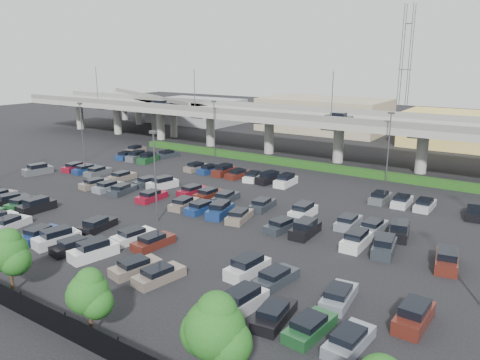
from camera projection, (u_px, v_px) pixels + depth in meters
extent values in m
plane|color=black|center=(202.00, 203.00, 59.23)|extent=(280.00, 280.00, 0.00)
cube|color=gray|center=(313.00, 119.00, 83.03)|extent=(150.00, 13.00, 1.10)
cube|color=#5F5F5B|center=(297.00, 117.00, 77.75)|extent=(150.00, 0.50, 1.00)
cube|color=#5F5F5B|center=(328.00, 110.00, 87.77)|extent=(150.00, 0.50, 1.00)
cylinder|color=gray|center=(80.00, 116.00, 119.12)|extent=(1.80, 1.80, 6.70)
cube|color=#5F5F5B|center=(79.00, 103.00, 118.31)|extent=(2.60, 9.75, 0.50)
cylinder|color=gray|center=(117.00, 120.00, 111.56)|extent=(1.80, 1.80, 6.70)
cube|color=#5F5F5B|center=(117.00, 107.00, 110.75)|extent=(2.60, 9.75, 0.50)
cylinder|color=gray|center=(161.00, 125.00, 104.00)|extent=(1.80, 1.80, 6.70)
cube|color=#5F5F5B|center=(160.00, 110.00, 103.20)|extent=(2.60, 9.75, 0.50)
cylinder|color=gray|center=(211.00, 130.00, 96.44)|extent=(1.80, 1.80, 6.70)
cube|color=#5F5F5B|center=(210.00, 115.00, 95.64)|extent=(2.60, 9.75, 0.50)
cylinder|color=gray|center=(269.00, 136.00, 88.89)|extent=(1.80, 1.80, 6.70)
cube|color=#5F5F5B|center=(269.00, 120.00, 88.08)|extent=(2.60, 9.75, 0.50)
cylinder|color=gray|center=(338.00, 144.00, 81.33)|extent=(1.80, 1.80, 6.70)
cube|color=#5F5F5B|center=(339.00, 126.00, 80.52)|extent=(2.60, 9.75, 0.50)
cylinder|color=gray|center=(422.00, 153.00, 73.77)|extent=(1.80, 1.80, 6.70)
cube|color=#5F5F5B|center=(424.00, 133.00, 72.96)|extent=(2.60, 9.75, 0.50)
cube|color=#282D33|center=(160.00, 104.00, 98.73)|extent=(4.40, 1.82, 0.82)
cube|color=black|center=(160.00, 101.00, 98.57)|extent=(2.30, 1.60, 0.50)
cube|color=#282D33|center=(339.00, 118.00, 77.14)|extent=(4.40, 1.82, 0.82)
cube|color=black|center=(339.00, 114.00, 76.98)|extent=(2.30, 1.60, 0.50)
cylinder|color=#4B4B50|center=(97.00, 85.00, 103.96)|extent=(0.14, 0.14, 8.00)
cylinder|color=#4B4B50|center=(195.00, 90.00, 88.85)|extent=(0.14, 0.14, 8.00)
cylinder|color=#4B4B50|center=(332.00, 97.00, 73.73)|extent=(0.14, 0.14, 8.00)
cube|color=gray|center=(147.00, 100.00, 119.92)|extent=(50.93, 30.13, 1.10)
cube|color=#5F5F5B|center=(146.00, 96.00, 119.65)|extent=(47.34, 22.43, 1.00)
cylinder|color=gray|center=(125.00, 108.00, 136.65)|extent=(1.60, 1.60, 6.70)
cylinder|color=gray|center=(138.00, 112.00, 126.72)|extent=(1.60, 1.60, 6.70)
cylinder|color=gray|center=(154.00, 117.00, 116.78)|extent=(1.60, 1.60, 6.70)
cylinder|color=gray|center=(173.00, 123.00, 106.84)|extent=(1.60, 1.60, 6.70)
cube|color=#163910|center=(294.00, 163.00, 79.13)|extent=(66.00, 1.60, 1.10)
cylinder|color=black|center=(22.00, 304.00, 33.29)|extent=(0.10, 0.10, 2.00)
cylinder|color=black|center=(66.00, 326.00, 30.59)|extent=(0.10, 0.10, 2.00)
cylinder|color=black|center=(119.00, 352.00, 27.89)|extent=(0.10, 0.10, 2.00)
cylinder|color=#332316|center=(12.00, 281.00, 36.74)|extent=(0.26, 0.26, 1.97)
sphere|color=#184913|center=(8.00, 252.00, 36.12)|extent=(3.07, 3.07, 3.07)
sphere|color=#184913|center=(15.00, 261.00, 35.96)|extent=(2.41, 2.41, 2.41)
sphere|color=#184913|center=(3.00, 255.00, 36.47)|extent=(2.41, 2.41, 2.41)
sphere|color=#184913|center=(8.00, 241.00, 35.97)|extent=(2.08, 2.08, 2.08)
cylinder|color=#332316|center=(91.00, 323.00, 31.02)|extent=(0.26, 0.26, 1.80)
sphere|color=#184913|center=(88.00, 294.00, 30.46)|extent=(2.79, 2.79, 2.79)
sphere|color=#184913|center=(97.00, 303.00, 30.32)|extent=(2.19, 2.19, 2.19)
sphere|color=#184913|center=(82.00, 296.00, 30.77)|extent=(2.19, 2.19, 2.19)
sphere|color=#184913|center=(89.00, 282.00, 30.33)|extent=(1.89, 1.89, 1.89)
sphere|color=#184913|center=(215.00, 329.00, 25.23)|extent=(3.43, 3.43, 3.43)
sphere|color=#184913|center=(228.00, 343.00, 25.03)|extent=(2.70, 2.70, 2.70)
sphere|color=#184913|center=(204.00, 332.00, 25.62)|extent=(2.70, 2.70, 2.70)
sphere|color=#184913|center=(216.00, 312.00, 25.05)|extent=(2.33, 2.33, 2.33)
cube|color=silver|center=(10.00, 225.00, 50.64)|extent=(2.53, 4.64, 0.82)
cube|color=black|center=(8.00, 220.00, 50.32)|extent=(1.96, 2.54, 0.50)
cube|color=navy|center=(40.00, 235.00, 47.67)|extent=(2.34, 4.59, 0.82)
cube|color=black|center=(38.00, 230.00, 47.35)|extent=(1.87, 2.48, 0.50)
cube|color=silver|center=(57.00, 240.00, 46.15)|extent=(2.54, 4.65, 1.05)
cube|color=black|center=(56.00, 232.00, 45.94)|extent=(2.02, 2.83, 0.65)
cube|color=black|center=(75.00, 247.00, 44.70)|extent=(2.49, 4.63, 0.82)
cube|color=black|center=(72.00, 241.00, 44.38)|extent=(1.94, 2.52, 0.50)
cube|color=white|center=(94.00, 252.00, 43.18)|extent=(2.62, 4.66, 1.05)
cube|color=black|center=(93.00, 244.00, 42.97)|extent=(2.06, 2.86, 0.65)
cube|color=#75685C|center=(136.00, 268.00, 40.24)|extent=(2.67, 4.68, 0.82)
cube|color=black|center=(134.00, 262.00, 39.93)|extent=(2.03, 2.58, 0.50)
cube|color=#75685C|center=(159.00, 276.00, 38.76)|extent=(2.52, 4.64, 0.82)
cube|color=black|center=(157.00, 270.00, 38.44)|extent=(1.96, 2.53, 0.50)
cube|color=#BBBABF|center=(242.00, 303.00, 34.28)|extent=(2.27, 4.56, 1.05)
cube|color=black|center=(242.00, 293.00, 34.07)|extent=(1.86, 2.75, 0.65)
cube|color=black|center=(274.00, 316.00, 32.82)|extent=(2.30, 4.57, 0.82)
cube|color=black|center=(273.00, 309.00, 32.50)|extent=(1.85, 2.46, 0.50)
cube|color=#1A4A24|center=(310.00, 328.00, 31.34)|extent=(2.23, 4.55, 0.82)
cube|color=black|center=(309.00, 321.00, 31.02)|extent=(1.81, 2.44, 0.50)
cube|color=slate|center=(349.00, 342.00, 29.85)|extent=(2.16, 4.53, 0.82)
cube|color=black|center=(349.00, 335.00, 29.53)|extent=(1.78, 2.42, 0.50)
cube|color=black|center=(11.00, 200.00, 59.10)|extent=(2.53, 4.64, 0.82)
cube|color=black|center=(9.00, 196.00, 58.78)|extent=(1.96, 2.53, 0.50)
cube|color=#1A4A24|center=(24.00, 204.00, 57.61)|extent=(2.56, 4.65, 0.82)
cube|color=black|center=(21.00, 200.00, 57.29)|extent=(1.98, 2.54, 0.50)
cube|color=black|center=(37.00, 207.00, 56.10)|extent=(1.85, 4.41, 1.05)
cube|color=black|center=(36.00, 201.00, 55.89)|extent=(1.62, 2.61, 0.65)
cube|color=black|center=(98.00, 226.00, 50.19)|extent=(2.38, 4.60, 0.82)
cube|color=black|center=(96.00, 221.00, 49.87)|extent=(1.89, 2.49, 0.50)
cube|color=white|center=(134.00, 237.00, 47.22)|extent=(2.36, 4.60, 0.82)
cube|color=black|center=(132.00, 231.00, 46.90)|extent=(1.88, 2.48, 0.50)
cube|color=#521D15|center=(154.00, 243.00, 45.74)|extent=(2.14, 4.52, 0.82)
cube|color=black|center=(152.00, 237.00, 45.42)|extent=(1.77, 2.41, 0.50)
cube|color=silver|center=(248.00, 269.00, 39.77)|extent=(2.23, 4.55, 1.05)
cube|color=black|center=(248.00, 260.00, 39.56)|extent=(1.84, 2.74, 0.65)
cube|color=#282D33|center=(276.00, 279.00, 38.31)|extent=(2.35, 4.59, 0.82)
cube|color=black|center=(275.00, 273.00, 37.99)|extent=(1.87, 2.48, 0.50)
cube|color=slate|center=(339.00, 297.00, 35.34)|extent=(2.22, 4.55, 0.82)
cube|color=black|center=(338.00, 291.00, 35.02)|extent=(1.81, 2.44, 0.50)
cube|color=#521D15|center=(414.00, 318.00, 32.35)|extent=(1.99, 4.47, 1.05)
cube|color=black|center=(415.00, 307.00, 32.14)|extent=(1.70, 2.66, 0.65)
cube|color=#505457|center=(38.00, 171.00, 73.83)|extent=(2.54, 4.64, 1.05)
cube|color=black|center=(37.00, 166.00, 73.62)|extent=(2.02, 2.83, 0.65)
cube|color=#75685C|center=(95.00, 185.00, 66.43)|extent=(2.35, 4.59, 0.82)
cube|color=black|center=(94.00, 181.00, 66.11)|extent=(1.87, 2.48, 0.50)
cube|color=slate|center=(109.00, 187.00, 64.95)|extent=(1.83, 4.41, 0.82)
cube|color=black|center=(107.00, 183.00, 64.63)|extent=(1.61, 2.30, 0.50)
cube|color=#282D33|center=(122.00, 191.00, 63.46)|extent=(2.53, 4.64, 0.82)
cube|color=black|center=(121.00, 186.00, 63.14)|extent=(1.96, 2.53, 0.50)
cube|color=maroon|center=(152.00, 197.00, 60.50)|extent=(1.96, 4.46, 0.82)
cube|color=black|center=(150.00, 193.00, 60.17)|extent=(1.68, 2.35, 0.50)
cube|color=#75685C|center=(184.00, 204.00, 57.53)|extent=(2.32, 4.58, 0.82)
cube|color=black|center=(183.00, 200.00, 57.21)|extent=(1.86, 2.47, 0.50)
cube|color=navy|center=(202.00, 208.00, 56.04)|extent=(2.12, 4.52, 0.82)
cube|color=black|center=(200.00, 204.00, 55.72)|extent=(1.76, 2.41, 0.50)
cube|color=navy|center=(220.00, 212.00, 54.53)|extent=(2.68, 4.68, 1.05)
cube|color=black|center=(220.00, 205.00, 54.32)|extent=(2.10, 2.87, 0.65)
cube|color=#75685C|center=(240.00, 217.00, 53.07)|extent=(2.68, 4.68, 0.82)
cube|color=black|center=(239.00, 212.00, 52.75)|extent=(2.04, 2.58, 0.50)
cube|color=#282D33|center=(282.00, 226.00, 50.10)|extent=(2.44, 4.62, 0.82)
cube|color=black|center=(281.00, 221.00, 49.78)|extent=(1.92, 2.51, 0.50)
cube|color=black|center=(305.00, 230.00, 48.59)|extent=(1.91, 4.44, 1.05)
cube|color=black|center=(306.00, 223.00, 48.38)|extent=(1.65, 2.63, 0.65)
cube|color=white|center=(356.00, 242.00, 45.62)|extent=(1.84, 4.41, 1.05)
cube|color=black|center=(357.00, 234.00, 45.41)|extent=(1.62, 2.61, 0.65)
cube|color=#282D33|center=(384.00, 248.00, 44.13)|extent=(2.47, 4.63, 1.05)
cube|color=black|center=(385.00, 240.00, 43.92)|extent=(1.98, 2.81, 0.65)
cube|color=#521D15|center=(446.00, 262.00, 41.17)|extent=(2.56, 4.65, 1.05)
cube|color=black|center=(447.00, 253.00, 40.96)|extent=(2.03, 2.84, 0.65)
cube|color=maroon|center=(76.00, 168.00, 76.38)|extent=(2.27, 4.57, 0.82)
cube|color=black|center=(74.00, 164.00, 76.06)|extent=(1.83, 2.46, 0.50)
cube|color=navy|center=(87.00, 170.00, 74.90)|extent=(2.16, 4.53, 0.82)
cube|color=black|center=(85.00, 166.00, 74.57)|extent=(1.78, 2.42, 0.50)
cube|color=#505457|center=(98.00, 172.00, 73.41)|extent=(2.13, 4.52, 0.82)
cube|color=black|center=(97.00, 169.00, 73.09)|extent=(1.76, 2.41, 0.50)
cube|color=#75685C|center=(122.00, 177.00, 70.44)|extent=(1.85, 4.41, 0.82)
cube|color=black|center=(121.00, 173.00, 70.12)|extent=(1.62, 2.31, 0.50)
cube|color=#282D33|center=(149.00, 183.00, 67.47)|extent=(2.53, 4.64, 0.82)
cube|color=black|center=(147.00, 179.00, 67.15)|extent=(1.97, 2.54, 0.50)
cube|color=silver|center=(163.00, 185.00, 65.96)|extent=(2.71, 4.69, 1.05)
cube|color=black|center=(162.00, 179.00, 65.75)|extent=(2.11, 2.88, 0.65)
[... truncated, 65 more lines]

